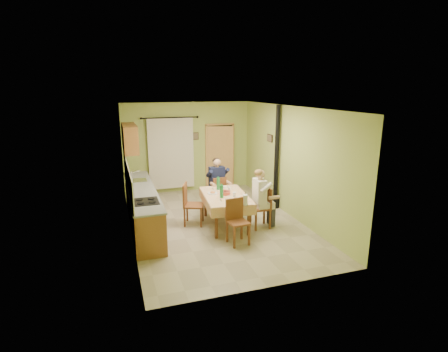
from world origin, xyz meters
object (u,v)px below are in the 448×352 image
object	(u,v)px
chair_near	(238,231)
man_right	(261,192)
chair_left	(193,213)
man_far	(217,178)
dining_table	(226,210)
stove_flue	(276,171)
chair_right	(261,215)
chair_far	(218,199)

from	to	relation	value
chair_near	man_right	world-z (taller)	man_right
chair_left	man_far	xyz separation A→B (m)	(0.87, 0.84, 0.59)
man_far	man_right	bearing A→B (deg)	-75.13
dining_table	man_far	distance (m)	1.25
stove_flue	chair_right	bearing A→B (deg)	-129.15
chair_left	chair_far	bearing A→B (deg)	154.71
dining_table	chair_right	distance (m)	0.85
chair_near	chair_left	world-z (taller)	chair_left
chair_far	man_far	size ratio (longest dim) A/B	0.67
dining_table	chair_right	bearing A→B (deg)	-21.67
dining_table	chair_near	size ratio (longest dim) A/B	1.83
man_right	stove_flue	world-z (taller)	stove_flue
man_right	dining_table	bearing A→B (deg)	64.33
chair_far	man_far	bearing A→B (deg)	90.00
man_far	stove_flue	world-z (taller)	stove_flue
dining_table	stove_flue	distance (m)	1.99
chair_near	man_far	xyz separation A→B (m)	(0.23, 2.20, 0.59)
chair_near	stove_flue	size ratio (longest dim) A/B	0.34
chair_far	man_right	bearing A→B (deg)	-75.02
chair_far	man_right	distance (m)	1.73
dining_table	man_far	bearing A→B (deg)	88.00
chair_far	man_far	distance (m)	0.59
chair_far	chair_left	bearing A→B (deg)	-142.86
chair_right	chair_near	bearing A→B (deg)	130.76
chair_far	chair_right	world-z (taller)	chair_right
chair_far	stove_flue	distance (m)	1.76
chair_near	stove_flue	distance (m)	2.67
dining_table	chair_far	size ratio (longest dim) A/B	1.90
chair_near	chair_right	distance (m)	1.07
dining_table	chair_near	distance (m)	1.06
chair_far	chair_left	xyz separation A→B (m)	(-0.87, -0.83, 0.00)
chair_far	chair_near	xyz separation A→B (m)	(-0.23, -2.19, 0.00)
chair_far	stove_flue	bearing A→B (deg)	-18.79
chair_near	man_right	size ratio (longest dim) A/B	0.69
chair_right	stove_flue	world-z (taller)	stove_flue
dining_table	chair_far	bearing A→B (deg)	87.85
dining_table	man_far	xyz separation A→B (m)	(0.15, 1.14, 0.50)
chair_left	man_right	distance (m)	1.72
chair_near	chair_left	xyz separation A→B (m)	(-0.65, 1.36, 0.00)
chair_near	chair_right	bearing A→B (deg)	-147.51
chair_near	man_right	bearing A→B (deg)	-147.02
man_right	stove_flue	distance (m)	1.52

